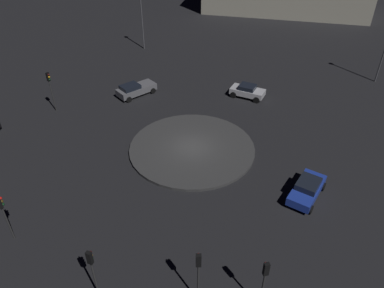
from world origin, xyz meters
The scene contains 11 objects.
ground_plane centered at (0.00, 0.00, 0.00)m, with size 117.38×117.38×0.00m, color black.
roundabout_island centered at (0.00, 0.00, 0.13)m, with size 11.55×11.55×0.26m, color #383838.
car_blue centered at (9.41, -5.48, 0.79)m, with size 3.59×4.55×1.51m.
car_silver centered at (5.45, 10.56, 0.78)m, with size 4.17×3.08×1.49m.
car_grey centered at (-7.35, 9.94, 0.78)m, with size 4.48×4.47×1.49m.
traffic_light_southwest centered at (-11.42, -11.37, 2.78)m, with size 0.39×0.39×3.90m.
traffic_light_south centered at (-4.30, -15.14, 2.89)m, with size 0.35×0.39×4.05m.
traffic_light_west centered at (-15.18, 5.74, 3.15)m, with size 0.39×0.36×4.44m.
traffic_light_south_near centered at (1.60, -14.95, 3.01)m, with size 0.32×0.37×4.24m.
traffic_light_south_far centered at (5.18, -15.02, 2.85)m, with size 0.36×0.39×3.99m.
streetlamp_north centered at (-9.14, 24.38, 5.48)m, with size 0.59×0.59×7.83m.
Camera 1 is at (2.27, -27.13, 20.16)m, focal length 34.26 mm.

